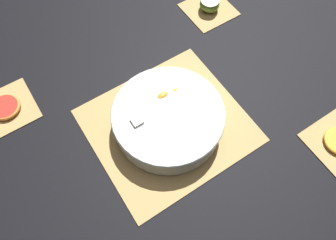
% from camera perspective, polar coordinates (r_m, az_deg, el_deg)
% --- Properties ---
extents(ground_plane, '(6.00, 6.00, 0.00)m').
position_cam_1_polar(ground_plane, '(0.89, -0.00, -0.99)').
color(ground_plane, black).
extents(bamboo_mat_center, '(0.40, 0.37, 0.01)m').
position_cam_1_polar(bamboo_mat_center, '(0.88, -0.00, -0.90)').
color(bamboo_mat_center, '#A8844C').
rests_on(bamboo_mat_center, ground_plane).
extents(coaster_mat_near_left, '(0.15, 0.15, 0.01)m').
position_cam_1_polar(coaster_mat_near_left, '(1.15, 7.12, 18.60)').
color(coaster_mat_near_left, '#A8844C').
rests_on(coaster_mat_near_left, ground_plane).
extents(coaster_mat_near_right, '(0.15, 0.15, 0.01)m').
position_cam_1_polar(coaster_mat_near_right, '(1.01, -26.30, 1.76)').
color(coaster_mat_near_right, '#A8844C').
rests_on(coaster_mat_near_right, ground_plane).
extents(fruit_salad_bowl, '(0.29, 0.29, 0.08)m').
position_cam_1_polar(fruit_salad_bowl, '(0.85, 0.00, 0.34)').
color(fruit_salad_bowl, silver).
rests_on(fruit_salad_bowl, bamboo_mat_center).
extents(apple_half, '(0.06, 0.06, 0.04)m').
position_cam_1_polar(apple_half, '(1.14, 7.25, 19.39)').
color(apple_half, '#7FAD38').
rests_on(apple_half, coaster_mat_near_left).
extents(grapefruit_slice, '(0.08, 0.08, 0.01)m').
position_cam_1_polar(grapefruit_slice, '(1.01, -26.50, 2.01)').
color(grapefruit_slice, red).
rests_on(grapefruit_slice, coaster_mat_near_right).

